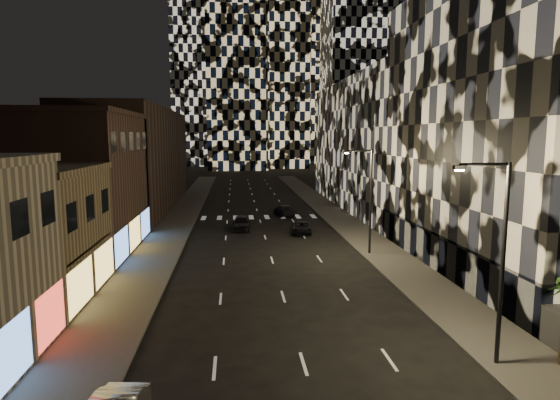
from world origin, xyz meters
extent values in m
cube|color=#47443F|center=(-10.00, 50.00, 0.07)|extent=(4.00, 120.00, 0.15)
cube|color=#47443F|center=(10.00, 50.00, 0.07)|extent=(4.00, 120.00, 0.15)
cube|color=#4C4C47|center=(-7.90, 50.00, 0.07)|extent=(0.20, 120.00, 0.15)
cube|color=#4C4C47|center=(7.90, 50.00, 0.07)|extent=(0.20, 120.00, 0.15)
cube|color=#857150|center=(-17.00, 21.00, 4.00)|extent=(10.00, 10.00, 8.00)
cube|color=#493229|center=(-17.00, 33.50, 6.00)|extent=(10.00, 15.00, 12.00)
cube|color=#493229|center=(-17.00, 60.00, 7.00)|extent=(10.00, 40.00, 14.00)
cube|color=#232326|center=(20.00, 24.50, 11.00)|extent=(16.00, 25.00, 22.00)
cube|color=#383838|center=(12.30, 24.50, 1.50)|extent=(0.60, 25.00, 3.00)
cube|color=#232326|center=(20.00, 57.00, 9.00)|extent=(16.00, 40.00, 18.00)
cube|color=black|center=(35.00, 135.00, 50.00)|extent=(20.00, 20.00, 100.00)
cube|color=black|center=(-2.00, 140.00, 47.50)|extent=(18.00, 18.00, 95.00)
cylinder|color=black|center=(8.60, 10.00, 4.65)|extent=(0.20, 0.20, 9.00)
cylinder|color=black|center=(7.50, 10.00, 9.05)|extent=(2.20, 0.14, 0.14)
cube|color=black|center=(6.40, 10.00, 8.93)|extent=(0.50, 0.25, 0.18)
cube|color=#FFEAB2|center=(6.40, 10.00, 8.81)|extent=(0.35, 0.18, 0.06)
cylinder|color=black|center=(8.60, 30.00, 4.65)|extent=(0.20, 0.20, 9.00)
cylinder|color=black|center=(7.50, 30.00, 9.05)|extent=(2.20, 0.14, 0.14)
cube|color=black|center=(6.40, 30.00, 8.93)|extent=(0.50, 0.25, 0.18)
cube|color=#FFEAB2|center=(6.40, 30.00, 8.81)|extent=(0.35, 0.18, 0.06)
imported|color=black|center=(-2.35, 42.05, 0.78)|extent=(2.07, 4.67, 1.56)
imported|color=black|center=(3.34, 50.81, 0.71)|extent=(2.62, 5.10, 1.42)
imported|color=black|center=(4.00, 39.50, 0.60)|extent=(2.50, 4.55, 1.21)
cone|color=#224719|center=(11.17, 9.73, 3.67)|extent=(1.36, 1.13, 0.90)
camera|label=1|loc=(-2.99, -8.79, 10.22)|focal=30.00mm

